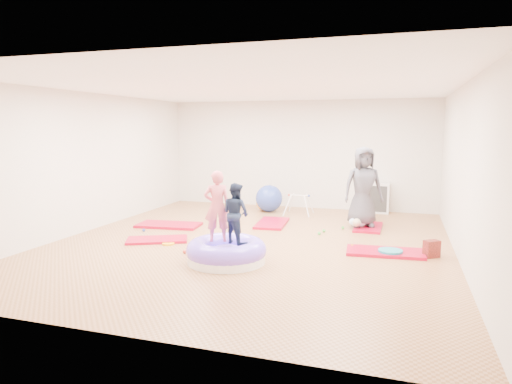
% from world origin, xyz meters
% --- Properties ---
extents(room, '(7.01, 8.01, 2.81)m').
position_xyz_m(room, '(0.00, 0.00, 1.40)').
color(room, '#A8794D').
rests_on(room, ground).
extents(gym_mat_front_left, '(1.23, 0.98, 0.05)m').
position_xyz_m(gym_mat_front_left, '(-1.71, -0.41, 0.02)').
color(gym_mat_front_left, '#CB0033').
rests_on(gym_mat_front_left, ground).
extents(gym_mat_mid_left, '(1.39, 0.79, 0.06)m').
position_xyz_m(gym_mat_mid_left, '(-2.12, 0.80, 0.03)').
color(gym_mat_mid_left, '#CB0033').
rests_on(gym_mat_mid_left, ground).
extents(gym_mat_center_back, '(0.71, 1.26, 0.05)m').
position_xyz_m(gym_mat_center_back, '(-0.07, 1.67, 0.03)').
color(gym_mat_center_back, '#CB0033').
rests_on(gym_mat_center_back, ground).
extents(gym_mat_right, '(1.31, 0.73, 0.05)m').
position_xyz_m(gym_mat_right, '(2.37, -0.01, 0.03)').
color(gym_mat_right, '#CB0033').
rests_on(gym_mat_right, ground).
extents(gym_mat_rear_right, '(0.55, 1.09, 0.05)m').
position_xyz_m(gym_mat_rear_right, '(1.96, 1.91, 0.02)').
color(gym_mat_rear_right, '#CB0033').
rests_on(gym_mat_rear_right, ground).
extents(inflatable_cushion, '(1.26, 1.26, 0.40)m').
position_xyz_m(inflatable_cushion, '(0.02, -1.28, 0.15)').
color(inflatable_cushion, white).
rests_on(inflatable_cushion, ground).
extents(child_pink, '(0.48, 0.40, 1.12)m').
position_xyz_m(child_pink, '(-0.15, -1.24, 0.93)').
color(child_pink, '#EC6472').
rests_on(child_pink, inflatable_cushion).
extents(child_navy, '(0.57, 0.52, 0.94)m').
position_xyz_m(child_navy, '(0.17, -1.26, 0.84)').
color(child_navy, '#1A253F').
rests_on(child_navy, inflatable_cushion).
extents(adult_caregiver, '(0.95, 0.79, 1.66)m').
position_xyz_m(adult_caregiver, '(1.83, 1.90, 0.88)').
color(adult_caregiver, '#43424B').
rests_on(adult_caregiver, gym_mat_rear_right).
extents(infant, '(0.35, 0.36, 0.21)m').
position_xyz_m(infant, '(1.75, 1.73, 0.15)').
color(infant, '#C6E0FC').
rests_on(infant, gym_mat_rear_right).
extents(ball_pit_balls, '(4.23, 3.30, 0.06)m').
position_xyz_m(ball_pit_balls, '(-0.10, 0.40, 0.03)').
color(ball_pit_balls, green).
rests_on(ball_pit_balls, ground).
extents(exercise_ball_blue, '(0.67, 0.67, 0.67)m').
position_xyz_m(exercise_ball_blue, '(-0.56, 3.12, 0.34)').
color(exercise_ball_blue, '#2A42A1').
rests_on(exercise_ball_blue, ground).
extents(exercise_ball_orange, '(0.41, 0.41, 0.41)m').
position_xyz_m(exercise_ball_orange, '(-0.73, 3.25, 0.20)').
color(exercise_ball_orange, '#FF9E21').
rests_on(exercise_ball_orange, ground).
extents(infant_play_gym, '(0.65, 0.62, 0.50)m').
position_xyz_m(infant_play_gym, '(0.26, 2.86, 0.33)').
color(infant_play_gym, white).
rests_on(infant_play_gym, ground).
extents(cube_shelf, '(0.74, 0.36, 0.74)m').
position_xyz_m(cube_shelf, '(1.95, 3.79, 0.37)').
color(cube_shelf, white).
rests_on(cube_shelf, ground).
extents(balance_disc, '(0.40, 0.40, 0.09)m').
position_xyz_m(balance_disc, '(2.46, -0.08, 0.04)').
color(balance_disc, teal).
rests_on(balance_disc, ground).
extents(backpack, '(0.29, 0.26, 0.28)m').
position_xyz_m(backpack, '(3.10, -0.01, 0.14)').
color(backpack, '#A9261A').
rests_on(backpack, ground).
extents(yellow_toy, '(0.22, 0.22, 0.03)m').
position_xyz_m(yellow_toy, '(-1.38, -0.59, 0.02)').
color(yellow_toy, '#F9AF0C').
rests_on(yellow_toy, ground).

